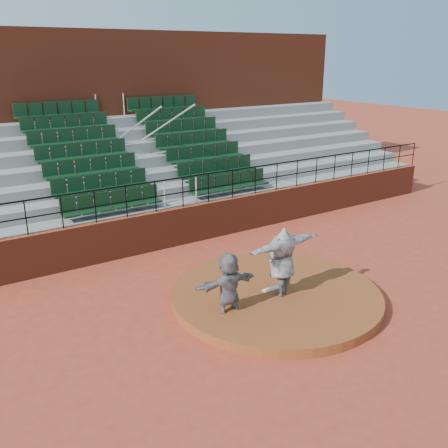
{
  "coord_description": "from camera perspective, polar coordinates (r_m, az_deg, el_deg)",
  "views": [
    {
      "loc": [
        -7.62,
        -9.13,
        6.17
      ],
      "look_at": [
        0.0,
        2.5,
        1.4
      ],
      "focal_mm": 40.0,
      "sensor_mm": 36.0,
      "label": 1
    }
  ],
  "objects": [
    {
      "name": "pitcher",
      "position": [
        12.75,
        6.64,
        -4.29
      ],
      "size": [
        2.29,
        0.75,
        1.84
      ],
      "primitive_type": "imported",
      "rotation": [
        0.0,
        0.0,
        3.2
      ],
      "color": "black",
      "rests_on": "pitchers_mound"
    },
    {
      "name": "fielder",
      "position": [
        12.03,
        0.51,
        -7.2
      ],
      "size": [
        1.64,
        0.6,
        1.74
      ],
      "primitive_type": "imported",
      "rotation": [
        0.0,
        0.0,
        3.09
      ],
      "color": "black",
      "rests_on": "ground"
    },
    {
      "name": "pitchers_mound",
      "position": [
        13.34,
        5.95,
        -8.12
      ],
      "size": [
        5.5,
        5.5,
        0.25
      ],
      "primitive_type": "cylinder",
      "color": "brown",
      "rests_on": "ground"
    },
    {
      "name": "ground",
      "position": [
        13.4,
        5.94,
        -8.59
      ],
      "size": [
        90.0,
        90.0,
        0.0
      ],
      "primitive_type": "plane",
      "color": "#A93C26",
      "rests_on": "ground"
    },
    {
      "name": "seating_deck",
      "position": [
        19.91,
        -9.78,
        4.91
      ],
      "size": [
        24.0,
        5.97,
        4.63
      ],
      "color": "gray",
      "rests_on": "ground"
    },
    {
      "name": "press_box_facade",
      "position": [
        23.18,
        -14.13,
        11.88
      ],
      "size": [
        24.0,
        3.0,
        7.1
      ],
      "primitive_type": "cube",
      "color": "maroon",
      "rests_on": "ground"
    },
    {
      "name": "pitching_rubber",
      "position": [
        13.38,
        5.57,
        -7.34
      ],
      "size": [
        0.6,
        0.15,
        0.03
      ],
      "primitive_type": "cube",
      "color": "white",
      "rests_on": "pitchers_mound"
    },
    {
      "name": "wall_railing",
      "position": [
        16.58,
        -4.75,
        4.4
      ],
      "size": [
        24.04,
        0.05,
        1.03
      ],
      "color": "black",
      "rests_on": "boundary_wall"
    },
    {
      "name": "boundary_wall",
      "position": [
        16.98,
        -4.63,
        -0.11
      ],
      "size": [
        24.0,
        0.3,
        1.3
      ],
      "primitive_type": "cube",
      "color": "maroon",
      "rests_on": "ground"
    }
  ]
}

